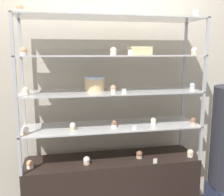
{
  "coord_description": "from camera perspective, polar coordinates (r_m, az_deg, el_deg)",
  "views": [
    {
      "loc": [
        -0.46,
        -2.26,
        1.68
      ],
      "look_at": [
        0.0,
        0.0,
        1.27
      ],
      "focal_mm": 42.0,
      "sensor_mm": 36.0,
      "label": 1
    }
  ],
  "objects": [
    {
      "name": "back_wall",
      "position": [
        2.68,
        -1.49,
        1.93
      ],
      "size": [
        8.0,
        0.05,
        2.6
      ],
      "color": "beige",
      "rests_on": "ground_plane"
    },
    {
      "name": "display_base",
      "position": [
        2.66,
        0.0,
        -19.92
      ],
      "size": [
        1.59,
        0.41,
        0.7
      ],
      "color": "black",
      "rests_on": "ground_plane"
    },
    {
      "name": "display_riser_lower",
      "position": [
        2.4,
        0.0,
        -6.41
      ],
      "size": [
        1.59,
        0.41,
        0.32
      ],
      "color": "#B7B7BC",
      "rests_on": "display_base"
    },
    {
      "name": "display_riser_middle",
      "position": [
        2.33,
        0.0,
        1.08
      ],
      "size": [
        1.59,
        0.41,
        0.32
      ],
      "color": "#B7B7BC",
      "rests_on": "display_riser_lower"
    },
    {
      "name": "display_riser_upper",
      "position": [
        2.3,
        0.0,
        8.89
      ],
      "size": [
        1.59,
        0.41,
        0.32
      ],
      "color": "#B7B7BC",
      "rests_on": "display_riser_middle"
    },
    {
      "name": "display_riser_top",
      "position": [
        2.32,
        0.0,
        16.74
      ],
      "size": [
        1.59,
        0.41,
        0.32
      ],
      "color": "#B7B7BC",
      "rests_on": "display_riser_upper"
    },
    {
      "name": "layer_cake_centerpiece",
      "position": [
        2.35,
        -3.83,
        3.18
      ],
      "size": [
        0.18,
        0.18,
        0.13
      ],
      "color": "#DBBC84",
      "rests_on": "display_riser_middle"
    },
    {
      "name": "sheet_cake_frosted",
      "position": [
        2.38,
        6.02,
        10.19
      ],
      "size": [
        0.19,
        0.16,
        0.07
      ],
      "color": "#DBBC84",
      "rests_on": "display_riser_upper"
    },
    {
      "name": "cupcake_0",
      "position": [
        2.4,
        -17.44,
        -13.61
      ],
      "size": [
        0.06,
        0.06,
        0.07
      ],
      "color": "white",
      "rests_on": "display_base"
    },
    {
      "name": "cupcake_1",
      "position": [
        2.38,
        -5.54,
        -13.37
      ],
      "size": [
        0.06,
        0.06,
        0.07
      ],
      "color": "#CCB28C",
      "rests_on": "display_base"
    },
    {
      "name": "cupcake_2",
      "position": [
        2.51,
        5.98,
        -12.14
      ],
      "size": [
        0.06,
        0.06,
        0.07
      ],
      "color": "#CCB28C",
      "rests_on": "display_base"
    },
    {
      "name": "cupcake_3",
      "position": [
        2.63,
        16.67,
        -11.42
      ],
      "size": [
        0.06,
        0.06,
        0.07
      ],
      "color": "white",
      "rests_on": "display_base"
    },
    {
      "name": "price_tag_0",
      "position": [
        2.42,
        9.37,
        -13.38
      ],
      "size": [
        0.04,
        0.0,
        0.04
      ],
      "color": "white",
      "rests_on": "display_base"
    },
    {
      "name": "cupcake_4",
      "position": [
        2.26,
        -18.34,
        -6.74
      ],
      "size": [
        0.05,
        0.05,
        0.06
      ],
      "color": "#CCB28C",
      "rests_on": "display_riser_lower"
    },
    {
      "name": "cupcake_5",
      "position": [
        2.29,
        -8.53,
        -6.09
      ],
      "size": [
        0.05,
        0.05,
        0.06
      ],
      "color": "#CCB28C",
      "rests_on": "display_riser_lower"
    },
    {
      "name": "cupcake_6",
      "position": [
        2.34,
        0.49,
        -5.63
      ],
      "size": [
        0.05,
        0.05,
        0.06
      ],
      "color": "white",
      "rests_on": "display_riser_lower"
    },
    {
      "name": "cupcake_7",
      "position": [
        2.45,
        8.99,
        -5.02
      ],
      "size": [
        0.05,
        0.05,
        0.06
      ],
      "color": "white",
      "rests_on": "display_riser_lower"
    },
    {
      "name": "cupcake_8",
      "position": [
        2.54,
        17.22,
        -4.84
      ],
      "size": [
        0.05,
        0.05,
        0.06
      ],
      "color": "#CCB28C",
      "rests_on": "display_riser_lower"
    },
    {
      "name": "price_tag_1",
      "position": [
        2.25,
        4.9,
        -6.49
      ],
      "size": [
        0.04,
        0.0,
        0.04
      ],
      "color": "white",
      "rests_on": "display_riser_lower"
    },
    {
      "name": "cupcake_9",
      "position": [
        2.25,
        -18.23,
        1.5
      ],
      "size": [
        0.05,
        0.05,
        0.06
      ],
      "color": "white",
      "rests_on": "display_riser_middle"
    },
    {
      "name": "cupcake_10",
      "position": [
        2.27,
        0.15,
        2.07
      ],
      "size": [
        0.05,
        0.05,
        0.06
      ],
      "color": "beige",
      "rests_on": "display_riser_middle"
    },
    {
      "name": "cupcake_11",
      "position": [
        2.53,
        17.09,
        2.45
      ],
      "size": [
        0.05,
        0.05,
        0.06
      ],
      "color": "beige",
      "rests_on": "display_riser_middle"
    },
    {
      "name": "price_tag_2",
      "position": [
        2.16,
        2.64,
        1.44
      ],
      "size": [
        0.04,
        0.0,
        0.04
      ],
      "color": "white",
      "rests_on": "display_riser_middle"
    },
    {
      "name": "cupcake_12",
      "position": [
        2.23,
        -18.7,
        9.61
      ],
      "size": [
        0.06,
        0.06,
        0.07
      ],
      "color": "white",
      "rests_on": "display_riser_upper"
    },
    {
      "name": "cupcake_13",
      "position": [
        2.25,
        0.33,
        10.13
      ],
      "size": [
        0.06,
        0.06,
        0.07
      ],
      "color": "beige",
      "rests_on": "display_riser_upper"
    },
    {
      "name": "cupcake_14",
      "position": [
        2.49,
        17.44,
        9.67
      ],
      "size": [
        0.06,
        0.06,
        0.07
      ],
      "color": "#CCB28C",
      "rests_on": "display_riser_upper"
    },
    {
      "name": "price_tag_3",
      "position": [
        2.15,
        3.97,
        9.87
      ],
      "size": [
        0.04,
        0.0,
        0.04
      ],
      "color": "white",
      "rests_on": "display_riser_upper"
    },
    {
      "name": "cupcake_15",
      "position": [
        2.21,
        -19.49,
        17.91
      ],
      "size": [
        0.06,
        0.06,
        0.07
      ],
      "color": "white",
      "rests_on": "display_riser_top"
    },
    {
      "name": "cupcake_16",
      "position": [
        2.28,
        0.28,
        18.19
      ],
      "size": [
        0.06,
        0.06,
        0.07
      ],
      "color": "beige",
      "rests_on": "display_riser_top"
    },
    {
      "name": "cupcake_17",
      "position": [
        2.49,
        17.85,
        17.01
      ],
      "size": [
        0.06,
        0.06,
        0.07
      ],
      "color": "beige",
      "rests_on": "display_riser_top"
    },
    {
      "name": "price_tag_4",
      "position": [
        2.21,
        7.72,
        18.06
      ],
      "size": [
        0.04,
        0.0,
        0.04
      ],
      "color": "white",
      "rests_on": "display_riser_top"
    },
    {
      "name": "donut_glazed",
      "position": [
        2.32,
        -7.32,
        17.63
      ],
      "size": [
        0.14,
        0.14,
        0.04
      ],
      "color": "#EFE5CC",
      "rests_on": "display_riser_top"
    }
  ]
}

